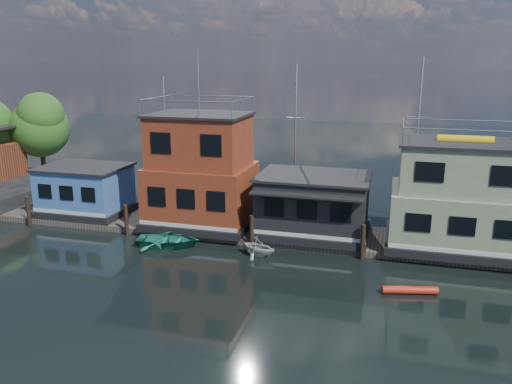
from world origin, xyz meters
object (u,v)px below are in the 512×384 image
(houseboat_blue, at_px, (85,190))
(dinghy_white, at_px, (258,246))
(red_kayak, at_px, (410,290))
(dinghy_teal, at_px, (168,240))
(houseboat_red, at_px, (201,173))
(houseboat_dark, at_px, (313,205))
(houseboat_green, at_px, (459,198))

(houseboat_blue, distance_m, dinghy_white, 15.36)
(red_kayak, bearing_deg, dinghy_teal, 155.91)
(dinghy_white, bearing_deg, houseboat_red, 71.24)
(houseboat_blue, bearing_deg, dinghy_teal, -24.61)
(houseboat_blue, bearing_deg, houseboat_red, 0.00)
(houseboat_dark, xyz_separation_m, dinghy_white, (-2.75, -3.95, -1.79))
(houseboat_blue, height_order, houseboat_dark, houseboat_dark)
(houseboat_dark, distance_m, dinghy_teal, 9.88)
(dinghy_teal, xyz_separation_m, red_kayak, (15.07, -2.92, -0.22))
(red_kayak, bearing_deg, houseboat_dark, 119.12)
(houseboat_blue, xyz_separation_m, red_kayak, (23.74, -6.89, -2.00))
(houseboat_blue, distance_m, red_kayak, 24.80)
(houseboat_dark, relative_size, dinghy_white, 3.13)
(houseboat_dark, bearing_deg, dinghy_white, -124.82)
(houseboat_dark, distance_m, dinghy_white, 5.14)
(houseboat_blue, distance_m, dinghy_teal, 9.70)
(houseboat_blue, relative_size, houseboat_green, 0.76)
(houseboat_green, xyz_separation_m, dinghy_white, (-11.75, -3.97, -2.93))
(dinghy_teal, bearing_deg, dinghy_white, -99.79)
(houseboat_green, height_order, dinghy_white, houseboat_green)
(houseboat_green, distance_m, dinghy_teal, 18.53)
(houseboat_red, bearing_deg, dinghy_white, -37.10)
(houseboat_green, distance_m, dinghy_white, 12.74)
(houseboat_blue, distance_m, houseboat_green, 26.53)
(houseboat_red, xyz_separation_m, houseboat_dark, (8.00, -0.02, -1.69))
(dinghy_teal, distance_m, dinghy_white, 6.09)
(dinghy_white, bearing_deg, houseboat_dark, -16.48)
(dinghy_white, xyz_separation_m, red_kayak, (8.99, -2.92, -0.41))
(houseboat_dark, distance_m, red_kayak, 9.54)
(houseboat_dark, height_order, dinghy_teal, houseboat_dark)
(houseboat_blue, relative_size, houseboat_red, 0.54)
(houseboat_red, bearing_deg, red_kayak, -25.82)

